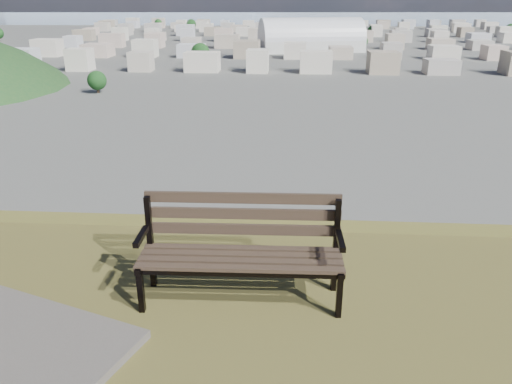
{
  "coord_description": "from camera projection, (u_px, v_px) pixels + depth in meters",
  "views": [
    {
      "loc": [
        -0.49,
        -1.42,
        27.61
      ],
      "look_at": [
        -0.9,
        4.48,
        25.3
      ],
      "focal_mm": 35.0,
      "sensor_mm": 36.0,
      "label": 1
    }
  ],
  "objects": [
    {
      "name": "city_trees",
      "position": [
        250.0,
        37.0,
        307.72
      ],
      "size": [
        406.52,
        387.2,
        9.98
      ],
      "color": "#37281B",
      "rests_on": "ground"
    },
    {
      "name": "arena",
      "position": [
        311.0,
        41.0,
        272.53
      ],
      "size": [
        59.21,
        36.18,
        23.29
      ],
      "rotation": [
        0.0,
        0.0,
        0.25
      ],
      "color": "silver",
      "rests_on": "ground"
    },
    {
      "name": "park_bench",
      "position": [
        241.0,
        244.0,
        4.51
      ],
      "size": [
        1.83,
        0.63,
        0.95
      ],
      "rotation": [
        0.0,
        0.0,
        0.02
      ],
      "color": "#3B2B22",
      "rests_on": "hilltop_mesa"
    },
    {
      "name": "bay_water",
      "position": [
        293.0,
        15.0,
        847.72
      ],
      "size": [
        2400.0,
        700.0,
        0.12
      ],
      "primitive_type": "cube",
      "color": "#8296A5",
      "rests_on": "ground"
    },
    {
      "name": "city_blocks",
      "position": [
        293.0,
        32.0,
        376.62
      ],
      "size": [
        395.0,
        361.0,
        7.0
      ],
      "color": "beige",
      "rests_on": "ground"
    }
  ]
}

